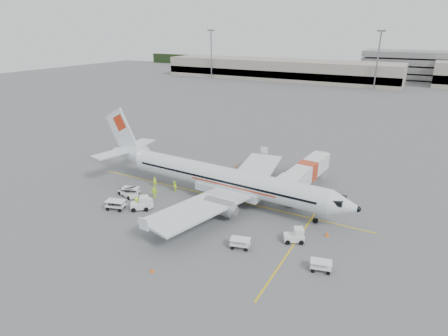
{
  "coord_description": "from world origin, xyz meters",
  "views": [
    {
      "loc": [
        24.55,
        -43.17,
        23.14
      ],
      "look_at": [
        0.0,
        2.0,
        3.8
      ],
      "focal_mm": 30.0,
      "sensor_mm": 36.0,
      "label": 1
    }
  ],
  "objects": [
    {
      "name": "cone_nose",
      "position": [
        16.83,
        -3.38,
        0.33
      ],
      "size": [
        0.4,
        0.4,
        0.65
      ],
      "primitive_type": "cone",
      "color": "orange",
      "rests_on": "ground"
    },
    {
      "name": "aircraft",
      "position": [
        1.31,
        -0.34,
        5.49
      ],
      "size": [
        41.27,
        33.08,
        10.98
      ],
      "primitive_type": null,
      "rotation": [
        0.0,
        0.0,
        -0.05
      ],
      "color": "white",
      "rests_on": "ground"
    },
    {
      "name": "cart_empty_b",
      "position": [
        17.94,
        -10.48,
        0.56
      ],
      "size": [
        2.39,
        1.75,
        1.12
      ],
      "primitive_type": null,
      "rotation": [
        0.0,
        0.0,
        0.24
      ],
      "color": "white",
      "rests_on": "ground"
    },
    {
      "name": "ground",
      "position": [
        0.0,
        0.0,
        0.0
      ],
      "size": [
        360.0,
        360.0,
        0.0
      ],
      "primitive_type": "plane",
      "color": "#56595B"
    },
    {
      "name": "belt_loader",
      "position": [
        -11.6,
        -6.11,
        1.19
      ],
      "size": [
        4.68,
        2.72,
        2.39
      ],
      "primitive_type": null,
      "rotation": [
        0.0,
        0.0,
        -0.26
      ],
      "color": "white",
      "rests_on": "ground"
    },
    {
      "name": "cone_port",
      "position": [
        -3.29,
        12.3,
        0.31
      ],
      "size": [
        0.38,
        0.38,
        0.61
      ],
      "primitive_type": "cone",
      "color": "orange",
      "rests_on": "ground"
    },
    {
      "name": "crew_c",
      "position": [
        -7.77,
        -8.52,
        0.82
      ],
      "size": [
        0.67,
        1.09,
        1.64
      ],
      "primitive_type": "imported",
      "rotation": [
        0.0,
        0.0,
        1.51
      ],
      "color": "#BBE921",
      "rests_on": "ground"
    },
    {
      "name": "cart_empty_a",
      "position": [
        8.91,
        -10.61,
        0.58
      ],
      "size": [
        2.48,
        1.84,
        1.15
      ],
      "primitive_type": null,
      "rotation": [
        0.0,
        0.0,
        0.26
      ],
      "color": "white",
      "rests_on": "ground"
    },
    {
      "name": "cart_loaded_a",
      "position": [
        -10.08,
        -10.14,
        0.67
      ],
      "size": [
        2.86,
        2.14,
        1.33
      ],
      "primitive_type": null,
      "rotation": [
        0.0,
        0.0,
        0.27
      ],
      "color": "white",
      "rests_on": "ground"
    },
    {
      "name": "jet_bridge",
      "position": [
        10.68,
        8.14,
        2.25
      ],
      "size": [
        4.63,
        17.37,
        4.51
      ],
      "primitive_type": null,
      "rotation": [
        0.0,
        0.0,
        -0.08
      ],
      "color": "white",
      "rests_on": "ground"
    },
    {
      "name": "cart_loaded_b",
      "position": [
        -11.31,
        -5.77,
        0.63
      ],
      "size": [
        2.74,
        2.11,
        1.26
      ],
      "primitive_type": null,
      "rotation": [
        0.0,
        0.0,
        0.32
      ],
      "color": "white",
      "rests_on": "ground"
    },
    {
      "name": "crew_b",
      "position": [
        -6.57,
        -1.5,
        0.84
      ],
      "size": [
        1.0,
        1.04,
        1.68
      ],
      "primitive_type": "imported",
      "rotation": [
        0.0,
        0.0,
        -0.91
      ],
      "color": "#BBE921",
      "rests_on": "ground"
    },
    {
      "name": "stripe_cross",
      "position": [
        14.0,
        -8.0,
        0.01
      ],
      "size": [
        0.2,
        20.0,
        0.01
      ],
      "primitive_type": "cube",
      "color": "yellow",
      "rests_on": "ground"
    },
    {
      "name": "tug_fore",
      "position": [
        13.76,
        -6.52,
        0.88
      ],
      "size": [
        2.62,
        2.21,
        1.76
      ],
      "primitive_type": null,
      "rotation": [
        0.0,
        0.0,
        0.48
      ],
      "color": "white",
      "rests_on": "ground"
    },
    {
      "name": "mast_west",
      "position": [
        -70.0,
        118.0,
        11.0
      ],
      "size": [
        3.2,
        1.2,
        22.0
      ],
      "primitive_type": null,
      "color": "slate",
      "rests_on": "ground"
    },
    {
      "name": "tug_mid",
      "position": [
        -6.82,
        -7.87,
        0.77
      ],
      "size": [
        2.15,
        1.46,
        1.54
      ],
      "primitive_type": null,
      "rotation": [
        0.0,
        0.0,
        -0.17
      ],
      "color": "white",
      "rests_on": "ground"
    },
    {
      "name": "crew_d",
      "position": [
        -7.75,
        -4.73,
        0.91
      ],
      "size": [
        1.13,
        0.96,
        1.81
      ],
      "primitive_type": "imported",
      "rotation": [
        0.0,
        0.0,
        3.73
      ],
      "color": "#BBE921",
      "rests_on": "ground"
    },
    {
      "name": "mast_center",
      "position": [
        5.0,
        118.0,
        11.0
      ],
      "size": [
        3.2,
        1.2,
        22.0
      ],
      "primitive_type": null,
      "color": "slate",
      "rests_on": "ground"
    },
    {
      "name": "terminal_west",
      "position": [
        -40.0,
        130.0,
        4.5
      ],
      "size": [
        110.0,
        22.0,
        9.0
      ],
      "primitive_type": null,
      "color": "gray",
      "rests_on": "ground"
    },
    {
      "name": "tug_aft",
      "position": [
        -7.15,
        -8.6,
        0.95
      ],
      "size": [
        2.82,
        2.56,
        1.9
      ],
      "primitive_type": null,
      "rotation": [
        0.0,
        0.0,
        0.61
      ],
      "color": "white",
      "rests_on": "ground"
    },
    {
      "name": "treeline",
      "position": [
        0.0,
        175.0,
        3.0
      ],
      "size": [
        300.0,
        3.0,
        6.0
      ],
      "primitive_type": null,
      "color": "black",
      "rests_on": "ground"
    },
    {
      "name": "cone_stbd",
      "position": [
        3.06,
        -18.84,
        0.29
      ],
      "size": [
        0.35,
        0.35,
        0.58
      ],
      "primitive_type": "cone",
      "color": "orange",
      "rests_on": "ground"
    },
    {
      "name": "parking_garage",
      "position": [
        25.0,
        160.0,
        7.0
      ],
      "size": [
        62.0,
        24.0,
        14.0
      ],
      "primitive_type": null,
      "color": "slate",
      "rests_on": "ground"
    },
    {
      "name": "crew_a",
      "position": [
        -10.24,
        -1.5,
        0.8
      ],
      "size": [
        0.68,
        0.57,
        1.6
      ],
      "primitive_type": "imported",
      "rotation": [
        0.0,
        0.0,
        0.37
      ],
      "color": "#BBE921",
      "rests_on": "ground"
    },
    {
      "name": "stripe_lead",
      "position": [
        0.0,
        0.0,
        0.01
      ],
      "size": [
        44.0,
        0.2,
        0.01
      ],
      "primitive_type": "cube",
      "color": "yellow",
      "rests_on": "ground"
    }
  ]
}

